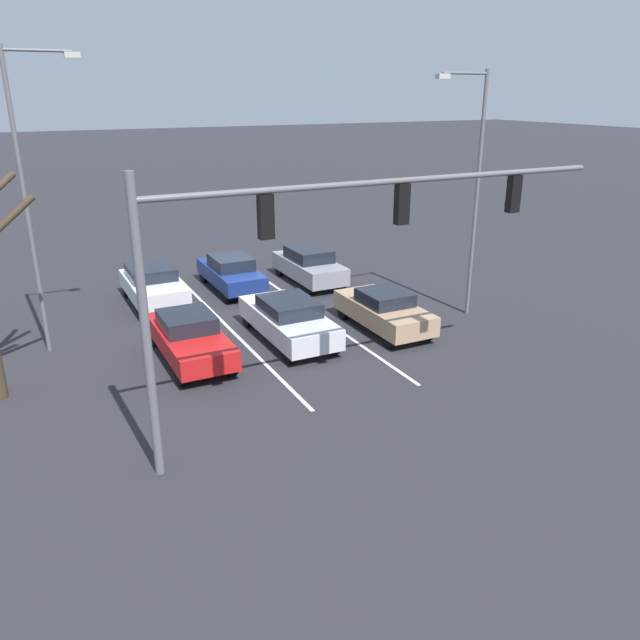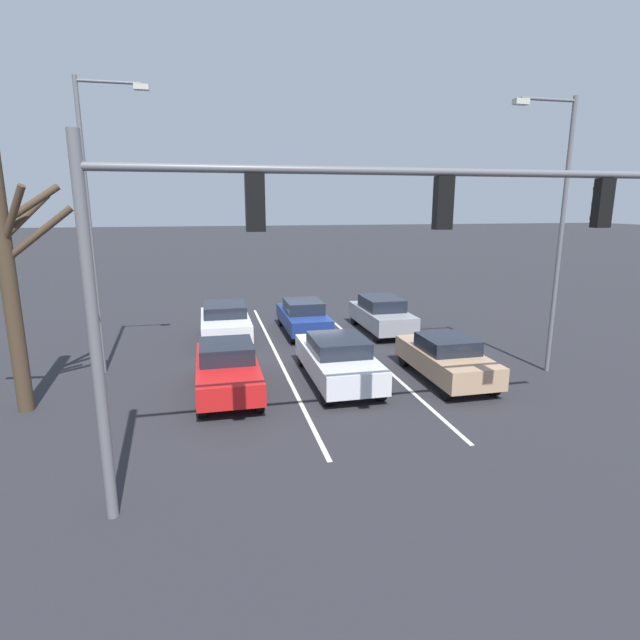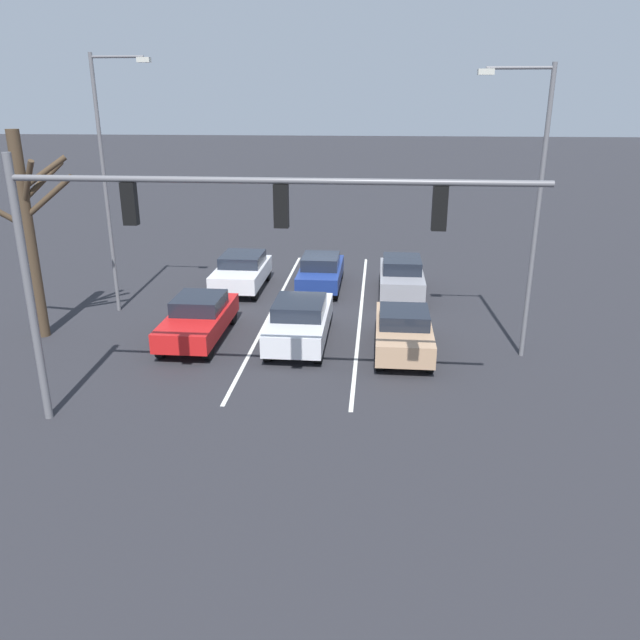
{
  "view_description": "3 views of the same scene",
  "coord_description": "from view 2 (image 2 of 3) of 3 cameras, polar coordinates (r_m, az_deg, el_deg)",
  "views": [
    {
      "loc": [
        8.11,
        23.75,
        8.04
      ],
      "look_at": [
        0.07,
        7.67,
        1.37
      ],
      "focal_mm": 35.0,
      "sensor_mm": 36.0,
      "label": 1
    },
    {
      "loc": [
        4.14,
        20.14,
        5.47
      ],
      "look_at": [
        0.74,
        5.33,
        1.97
      ],
      "focal_mm": 28.0,
      "sensor_mm": 36.0,
      "label": 2
    },
    {
      "loc": [
        -2.27,
        25.08,
        7.72
      ],
      "look_at": [
        -0.67,
        8.05,
        1.65
      ],
      "focal_mm": 35.0,
      "sensor_mm": 36.0,
      "label": 3
    }
  ],
  "objects": [
    {
      "name": "ground_plane",
      "position": [
        21.28,
        -1.28,
        -1.93
      ],
      "size": [
        240.0,
        240.0,
        0.0
      ],
      "primitive_type": "plane",
      "color": "#28282D"
    },
    {
      "name": "lane_stripe_left_divider",
      "position": [
        19.59,
        4.99,
        -3.28
      ],
      "size": [
        0.12,
        16.54,
        0.01
      ],
      "primitive_type": "cube",
      "color": "silver",
      "rests_on": "ground_plane"
    },
    {
      "name": "lane_stripe_center_divider",
      "position": [
        18.85,
        -4.99,
        -3.94
      ],
      "size": [
        0.12,
        16.54,
        0.01
      ],
      "primitive_type": "cube",
      "color": "silver",
      "rests_on": "ground_plane"
    },
    {
      "name": "car_silver_midlane_front",
      "position": [
        15.77,
        2.02,
        -4.45
      ],
      "size": [
        1.85,
        4.71,
        1.47
      ],
      "color": "silver",
      "rests_on": "ground_plane"
    },
    {
      "name": "car_tan_leftlane_front",
      "position": [
        16.44,
        14.19,
        -4.21
      ],
      "size": [
        1.76,
        4.25,
        1.43
      ],
      "color": "tan",
      "rests_on": "ground_plane"
    },
    {
      "name": "car_red_rightlane_front",
      "position": [
        15.18,
        -10.56,
        -5.35
      ],
      "size": [
        1.78,
        4.52,
        1.47
      ],
      "color": "red",
      "rests_on": "ground_plane"
    },
    {
      "name": "car_gray_leftlane_second",
      "position": [
        22.11,
        7.05,
        0.65
      ],
      "size": [
        1.75,
        4.3,
        1.55
      ],
      "color": "gray",
      "rests_on": "ground_plane"
    },
    {
      "name": "car_white_rightlane_second",
      "position": [
        20.97,
        -10.78,
        -0.16
      ],
      "size": [
        1.93,
        4.14,
        1.48
      ],
      "color": "silver",
      "rests_on": "ground_plane"
    },
    {
      "name": "car_navy_midlane_second",
      "position": [
        21.72,
        -1.94,
        0.44
      ],
      "size": [
        1.72,
        4.32,
        1.47
      ],
      "color": "navy",
      "rests_on": "ground_plane"
    },
    {
      "name": "traffic_signal_gantry",
      "position": [
        8.89,
        0.87,
        9.41
      ],
      "size": [
        11.99,
        0.37,
        6.61
      ],
      "color": "slate",
      "rests_on": "ground_plane"
    },
    {
      "name": "street_lamp_right_shoulder",
      "position": [
        17.44,
        -24.27,
        11.2
      ],
      "size": [
        2.15,
        0.24,
        9.22
      ],
      "color": "slate",
      "rests_on": "ground_plane"
    },
    {
      "name": "street_lamp_left_shoulder",
      "position": [
        17.69,
        25.4,
        10.19
      ],
      "size": [
        2.12,
        0.24,
        8.68
      ],
      "color": "slate",
      "rests_on": "ground_plane"
    },
    {
      "name": "bare_tree_near",
      "position": [
        15.17,
        -31.83,
        4.53
      ],
      "size": [
        3.07,
        2.01,
        6.85
      ],
      "color": "#423323",
      "rests_on": "ground_plane"
    }
  ]
}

